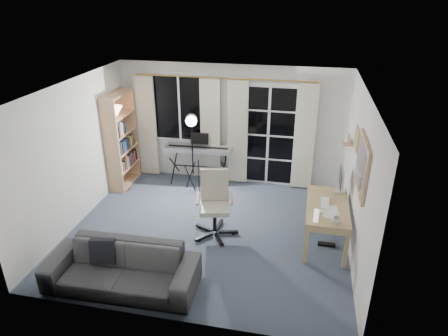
# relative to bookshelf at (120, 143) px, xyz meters

# --- Properties ---
(floor) EXTENTS (4.50, 4.00, 0.02)m
(floor) POSITION_rel_bookshelf_xyz_m (2.12, -1.34, -0.91)
(floor) COLOR #3D4859
(floor) RESTS_ON ground
(window) EXTENTS (1.20, 0.08, 1.40)m
(window) POSITION_rel_bookshelf_xyz_m (1.07, 0.63, 0.60)
(window) COLOR white
(window) RESTS_ON floor
(french_door) EXTENTS (1.32, 0.09, 2.11)m
(french_door) POSITION_rel_bookshelf_xyz_m (2.87, 0.63, 0.13)
(french_door) COLOR white
(french_door) RESTS_ON floor
(curtains) EXTENTS (3.60, 0.07, 2.13)m
(curtains) POSITION_rel_bookshelf_xyz_m (1.99, 0.54, 0.19)
(curtains) COLOR gold
(curtains) RESTS_ON floor
(bookshelf) EXTENTS (0.31, 0.88, 1.90)m
(bookshelf) POSITION_rel_bookshelf_xyz_m (0.00, 0.00, 0.00)
(bookshelf) COLOR tan
(bookshelf) RESTS_ON floor
(torchiere_lamp) EXTENTS (0.35, 0.35, 1.72)m
(torchiere_lamp) POSITION_rel_bookshelf_xyz_m (0.11, -0.25, 0.48)
(torchiere_lamp) COLOR #B2B2B7
(torchiere_lamp) RESTS_ON floor
(keyboard_piano) EXTENTS (1.37, 0.70, 0.98)m
(keyboard_piano) POSITION_rel_bookshelf_xyz_m (1.52, 0.36, -0.16)
(keyboard_piano) COLOR black
(keyboard_piano) RESTS_ON floor
(studio_light) EXTENTS (0.35, 0.35, 1.63)m
(studio_light) POSITION_rel_bookshelf_xyz_m (1.51, -0.06, 0.41)
(studio_light) COLOR black
(studio_light) RESTS_ON floor
(office_chair) EXTENTS (0.75, 0.73, 1.08)m
(office_chair) POSITION_rel_bookshelf_xyz_m (2.23, -1.31, -0.26)
(office_chair) COLOR black
(office_chair) RESTS_ON floor
(desk) EXTENTS (0.64, 1.27, 0.68)m
(desk) POSITION_rel_bookshelf_xyz_m (4.00, -1.28, -0.31)
(desk) COLOR tan
(desk) RESTS_ON floor
(monitor) EXTENTS (0.16, 0.49, 0.42)m
(monitor) POSITION_rel_bookshelf_xyz_m (4.20, -0.83, 0.03)
(monitor) COLOR silver
(monitor) RESTS_ON desk
(desk_clutter) EXTENTS (0.40, 0.77, 0.86)m
(desk_clutter) POSITION_rel_bookshelf_xyz_m (3.94, -1.50, -0.37)
(desk_clutter) COLOR white
(desk_clutter) RESTS_ON desk
(mug) EXTENTS (0.11, 0.09, 0.11)m
(mug) POSITION_rel_bookshelf_xyz_m (4.10, -1.78, -0.17)
(mug) COLOR silver
(mug) RESTS_ON desk
(wall_mirror) EXTENTS (0.04, 0.94, 0.74)m
(wall_mirror) POSITION_rel_bookshelf_xyz_m (4.35, -1.69, 0.65)
(wall_mirror) COLOR tan
(wall_mirror) RESTS_ON floor
(framed_print) EXTENTS (0.03, 0.42, 0.32)m
(framed_print) POSITION_rel_bookshelf_xyz_m (4.35, -0.79, 0.70)
(framed_print) COLOR tan
(framed_print) RESTS_ON floor
(wall_shelf) EXTENTS (0.16, 0.30, 0.18)m
(wall_shelf) POSITION_rel_bookshelf_xyz_m (4.28, -0.29, 0.51)
(wall_shelf) COLOR tan
(wall_shelf) RESTS_ON floor
(sofa) EXTENTS (2.04, 0.64, 0.79)m
(sofa) POSITION_rel_bookshelf_xyz_m (1.31, -2.89, -0.50)
(sofa) COLOR #2F2F31
(sofa) RESTS_ON floor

